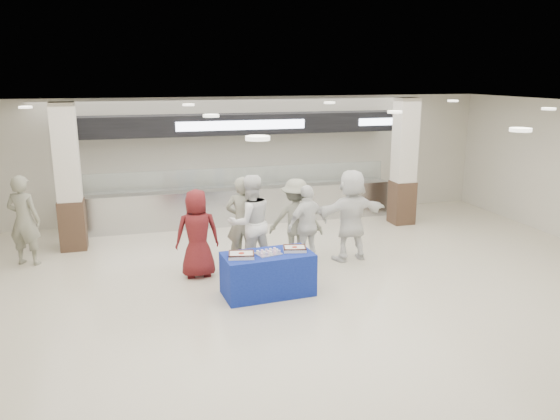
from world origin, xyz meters
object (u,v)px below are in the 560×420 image
object	(u,v)px
sheet_cake_left	(241,255)
soldier_b	(296,220)
civilian_white	(351,215)
soldier_bg	(24,220)
chef_short	(308,225)
cupcake_tray	(268,252)
civilian_maroon	(197,234)
sheet_cake_right	(295,248)
chef_tall	(250,223)
soldier_a	(243,222)
display_table	(268,274)

from	to	relation	value
sheet_cake_left	soldier_b	xyz separation A→B (m)	(1.49, 1.69, 0.06)
civilian_white	soldier_bg	world-z (taller)	civilian_white
chef_short	civilian_white	distance (m)	0.97
cupcake_tray	civilian_maroon	size ratio (longest dim) A/B	0.28
cupcake_tray	civilian_maroon	bearing A→B (deg)	130.68
cupcake_tray	civilian_white	bearing A→B (deg)	33.13
sheet_cake_left	soldier_bg	distance (m)	4.81
sheet_cake_left	soldier_b	world-z (taller)	soldier_b
soldier_b	soldier_bg	xyz separation A→B (m)	(-5.33, 1.21, 0.07)
sheet_cake_right	soldier_b	world-z (taller)	soldier_b
chef_tall	soldier_bg	distance (m)	4.56
sheet_cake_right	soldier_b	xyz separation A→B (m)	(0.52, 1.60, 0.06)
sheet_cake_right	civilian_white	bearing A→B (deg)	39.17
soldier_a	soldier_b	bearing A→B (deg)	-156.07
soldier_b	chef_tall	bearing A→B (deg)	34.94
soldier_b	soldier_bg	world-z (taller)	soldier_bg
soldier_a	civilian_maroon	bearing A→B (deg)	40.89
chef_tall	chef_short	distance (m)	1.17
soldier_a	chef_short	distance (m)	1.30
sheet_cake_right	chef_short	world-z (taller)	chef_short
display_table	chef_short	bearing A→B (deg)	43.85
sheet_cake_left	chef_tall	xyz separation A→B (m)	(0.47, 1.41, 0.15)
display_table	soldier_a	xyz separation A→B (m)	(-0.12, 1.56, 0.54)
soldier_a	chef_tall	bearing A→B (deg)	138.16
civilian_maroon	chef_short	xyz separation A→B (m)	(2.21, 0.07, -0.02)
civilian_maroon	civilian_white	distance (m)	3.17
sheet_cake_left	soldier_b	distance (m)	2.26
sheet_cake_right	soldier_a	size ratio (longest dim) A/B	0.24
display_table	chef_tall	size ratio (longest dim) A/B	0.82
civilian_maroon	chef_tall	distance (m)	1.07
sheet_cake_right	cupcake_tray	bearing A→B (deg)	-173.13
soldier_a	chef_short	xyz separation A→B (m)	(1.27, -0.28, -0.09)
civilian_maroon	civilian_white	size ratio (longest dim) A/B	0.89
sheet_cake_left	cupcake_tray	bearing A→B (deg)	4.38
soldier_a	soldier_bg	xyz separation A→B (m)	(-4.20, 1.27, 0.01)
civilian_maroon	chef_tall	size ratio (longest dim) A/B	0.89
sheet_cake_left	soldier_a	bearing A→B (deg)	77.46
cupcake_tray	display_table	bearing A→B (deg)	105.40
soldier_a	soldier_b	xyz separation A→B (m)	(1.13, 0.07, -0.06)
sheet_cake_left	sheet_cake_right	bearing A→B (deg)	5.64
soldier_a	cupcake_tray	bearing A→B (deg)	114.98
soldier_a	soldier_bg	world-z (taller)	soldier_bg
sheet_cake_right	chef_short	size ratio (longest dim) A/B	0.27
cupcake_tray	soldier_a	world-z (taller)	soldier_a
civilian_maroon	soldier_a	xyz separation A→B (m)	(0.94, 0.35, 0.07)
display_table	civilian_white	world-z (taller)	civilian_white
cupcake_tray	soldier_bg	size ratio (longest dim) A/B	0.25
cupcake_tray	sheet_cake_left	bearing A→B (deg)	-175.62
chef_short	display_table	bearing A→B (deg)	27.97
chef_tall	soldier_bg	size ratio (longest dim) A/B	1.03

